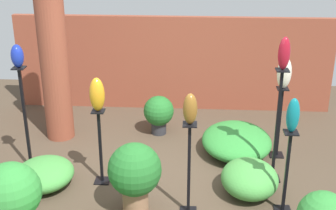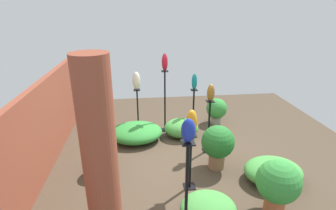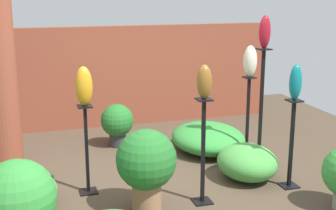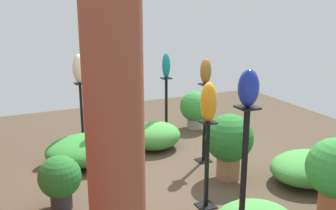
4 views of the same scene
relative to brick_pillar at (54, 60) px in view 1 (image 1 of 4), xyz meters
The scene contains 21 objects.
ground_plane 2.54m from the brick_pillar, 38.24° to the right, with size 8.00×8.00×0.00m, color #4C3D2D.
brick_wall_back 2.21m from the brick_pillar, 37.19° to the left, with size 5.60×0.12×1.68m, color brown.
brick_pillar is the anchor object (origin of this frame).
pedestal_cobalt 1.21m from the brick_pillar, 97.25° to the right, with size 0.20×0.20×1.49m.
pedestal_amber 1.79m from the brick_pillar, 55.02° to the right, with size 0.20×0.20×1.03m.
pedestal_bronze 2.93m from the brick_pillar, 42.97° to the right, with size 0.20×0.20×1.16m.
pedestal_teal 3.79m from the brick_pillar, 29.83° to the right, with size 0.20×0.20×1.05m.
pedestal_ivory 3.47m from the brick_pillar, ahead, with size 0.20×0.20×1.06m.
pedestal_ruby 3.42m from the brick_pillar, 19.32° to the right, with size 0.20×0.20×1.55m.
art_vase_cobalt 1.12m from the brick_pillar, 97.25° to the right, with size 0.16×0.17×0.30m, color #192D9E.
art_vase_amber 1.60m from the brick_pillar, 55.02° to the right, with size 0.19×0.18×0.44m, color orange.
art_vase_bronze 2.84m from the brick_pillar, 42.97° to the right, with size 0.16×0.15×0.36m, color brown.
art_vase_teal 3.70m from the brick_pillar, 29.83° to the right, with size 0.15×0.13×0.41m, color #0F727A.
art_vase_ivory 3.38m from the brick_pillar, ahead, with size 0.20×0.19×0.45m, color beige.
art_vase_ruby 3.41m from the brick_pillar, 19.32° to the right, with size 0.15×0.14×0.41m, color maroon.
potted_plant_walkway_edge 1.81m from the brick_pillar, ahead, with size 0.48×0.48×0.64m.
potted_plant_back_center 2.60m from the brick_pillar, 85.66° to the right, with size 0.65×0.65×0.89m.
potted_plant_front_left 2.54m from the brick_pillar, 53.39° to the right, with size 0.63×0.63×0.88m.
foliage_bed_east 2.99m from the brick_pillar, ahead, with size 1.03×1.23×0.38m, color #338C38.
foliage_bed_west 1.83m from the brick_pillar, 82.77° to the right, with size 0.77×0.85×0.33m, color #479942.
foliage_bed_rear 3.37m from the brick_pillar, 27.51° to the right, with size 0.72×0.82×0.42m, color #479942.
Camera 1 is at (0.39, -5.27, 3.33)m, focal length 50.00 mm.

